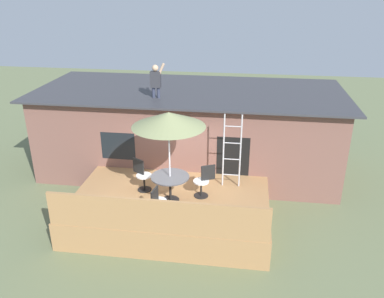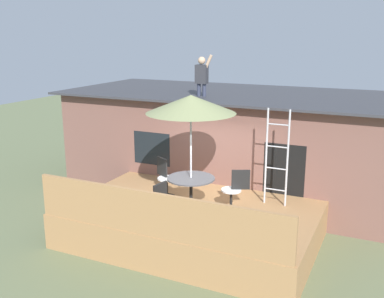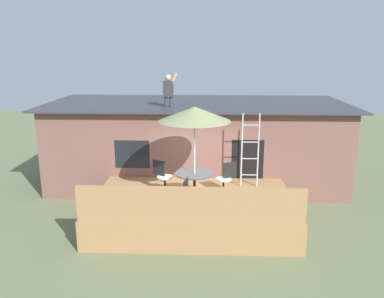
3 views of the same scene
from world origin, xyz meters
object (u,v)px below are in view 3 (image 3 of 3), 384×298
person_figure (169,88)px  patio_chair_right (226,179)px  patio_umbrella (195,114)px  patio_chair_left (163,177)px  patio_chair_near (187,196)px  step_ladder (250,150)px  patio_table (194,179)px

person_figure → patio_chair_right: size_ratio=1.21×
patio_umbrella → patio_chair_left: patio_umbrella is taller
person_figure → patio_chair_near: 4.34m
patio_chair_left → patio_umbrella: bearing=0.0°
step_ladder → patio_chair_near: step_ladder is taller
step_ladder → person_figure: 3.39m
patio_umbrella → patio_chair_near: (-0.15, -0.93, -1.89)m
patio_table → patio_chair_left: 1.06m
patio_table → person_figure: 3.56m
step_ladder → patio_chair_right: size_ratio=2.39×
person_figure → patio_chair_left: (0.01, -2.16, -2.28)m
step_ladder → patio_chair_left: bearing=-166.9°
patio_table → patio_umbrella: 1.76m
step_ladder → person_figure: bearing=147.9°
patio_chair_near → patio_chair_right: bearing=-28.1°
step_ladder → patio_chair_near: size_ratio=2.39×
patio_table → step_ladder: (1.59, 1.10, 0.51)m
person_figure → patio_chair_left: bearing=-89.7°
patio_table → patio_chair_near: 0.95m
patio_table → person_figure: (-0.93, 2.68, 2.15)m
person_figure → patio_table: bearing=-70.9°
patio_chair_right → patio_umbrella: bearing=-0.0°
person_figure → patio_chair_right: (1.80, -2.28, -2.28)m
patio_umbrella → patio_chair_left: bearing=150.6°
step_ladder → person_figure: size_ratio=1.98×
patio_chair_right → patio_chair_near: same height
patio_chair_near → person_figure: bearing=21.6°
patio_chair_right → patio_table: bearing=-0.0°
patio_table → patio_chair_right: 0.96m
patio_chair_left → patio_chair_near: size_ratio=1.00×
patio_table → patio_umbrella: patio_umbrella is taller
patio_chair_left → step_ladder: bearing=42.6°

